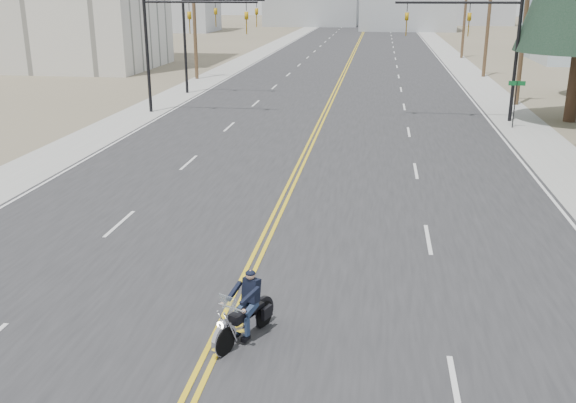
# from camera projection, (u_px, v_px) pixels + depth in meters

# --- Properties ---
(road) EXTENTS (20.00, 200.00, 0.01)m
(road) POSITION_uv_depth(u_px,v_px,m) (352.00, 57.00, 75.03)
(road) COLOR #303033
(road) RESTS_ON ground
(sidewalk_left) EXTENTS (3.00, 200.00, 0.01)m
(sidewalk_left) POSITION_uv_depth(u_px,v_px,m) (255.00, 55.00, 76.56)
(sidewalk_left) COLOR #A5A5A0
(sidewalk_left) RESTS_ON ground
(sidewalk_right) EXTENTS (3.00, 200.00, 0.01)m
(sidewalk_right) POSITION_uv_depth(u_px,v_px,m) (452.00, 58.00, 73.50)
(sidewalk_right) COLOR #A5A5A0
(sidewalk_right) RESTS_ON ground
(traffic_mast_left) EXTENTS (7.10, 0.26, 7.00)m
(traffic_mast_left) POSITION_uv_depth(u_px,v_px,m) (178.00, 32.00, 38.94)
(traffic_mast_left) COLOR black
(traffic_mast_left) RESTS_ON ground
(traffic_mast_right) EXTENTS (7.10, 0.26, 7.00)m
(traffic_mast_right) POSITION_uv_depth(u_px,v_px,m) (482.00, 35.00, 36.56)
(traffic_mast_right) COLOR black
(traffic_mast_right) RESTS_ON ground
(traffic_mast_far) EXTENTS (6.10, 0.26, 7.00)m
(traffic_mast_far) POSITION_uv_depth(u_px,v_px,m) (207.00, 26.00, 46.53)
(traffic_mast_far) COLOR black
(traffic_mast_far) RESTS_ON ground
(street_sign) EXTENTS (0.90, 0.06, 2.62)m
(street_sign) POSITION_uv_depth(u_px,v_px,m) (516.00, 96.00, 35.41)
(street_sign) COLOR black
(street_sign) RESTS_ON ground
(utility_pole_c) EXTENTS (2.20, 0.30, 11.00)m
(utility_pole_c) POSITION_uv_depth(u_px,v_px,m) (526.00, 17.00, 41.48)
(utility_pole_c) COLOR brown
(utility_pole_c) RESTS_ON ground
(utility_pole_d) EXTENTS (2.20, 0.30, 11.50)m
(utility_pole_d) POSITION_uv_depth(u_px,v_px,m) (490.00, 7.00, 55.51)
(utility_pole_d) COLOR brown
(utility_pole_d) RESTS_ON ground
(utility_pole_e) EXTENTS (2.20, 0.30, 11.00)m
(utility_pole_e) POSITION_uv_depth(u_px,v_px,m) (466.00, 6.00, 71.58)
(utility_pole_e) COLOR brown
(utility_pole_e) RESTS_ON ground
(utility_pole_left) EXTENTS (2.20, 0.30, 10.50)m
(utility_pole_left) POSITION_uv_depth(u_px,v_px,m) (194.00, 14.00, 54.29)
(utility_pole_left) COLOR brown
(utility_pole_left) RESTS_ON ground
(motorcyclist) EXTENTS (1.62, 2.19, 1.57)m
(motorcyclist) POSITION_uv_depth(u_px,v_px,m) (244.00, 308.00, 13.91)
(motorcyclist) COLOR black
(motorcyclist) RESTS_ON ground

